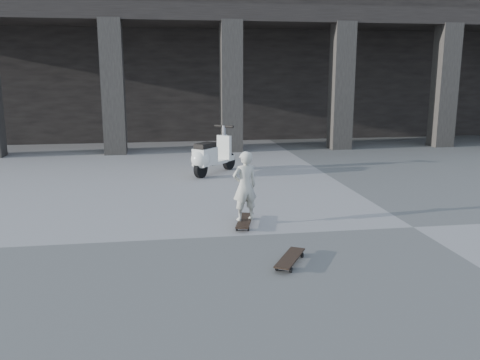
{
  "coord_description": "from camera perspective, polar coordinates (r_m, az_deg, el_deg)",
  "views": [
    {
      "loc": [
        -3.98,
        -7.33,
        2.45
      ],
      "look_at": [
        -2.67,
        1.04,
        0.65
      ],
      "focal_mm": 38.0,
      "sensor_mm": 36.0,
      "label": 1
    }
  ],
  "objects": [
    {
      "name": "scooter",
      "position": [
        12.23,
        -3.56,
        2.62
      ],
      "size": [
        1.21,
        1.37,
        1.17
      ],
      "rotation": [
        0.0,
        0.0,
        0.87
      ],
      "color": "black",
      "rests_on": "ground"
    },
    {
      "name": "longboard",
      "position": [
        8.32,
        0.53,
        -4.62
      ],
      "size": [
        0.44,
        0.91,
        0.09
      ],
      "rotation": [
        0.0,
        0.0,
        1.3
      ],
      "color": "black",
      "rests_on": "ground"
    },
    {
      "name": "colonnade",
      "position": [
        21.48,
        1.84,
        13.55
      ],
      "size": [
        28.0,
        8.82,
        6.0
      ],
      "color": "black",
      "rests_on": "ground"
    },
    {
      "name": "child",
      "position": [
        8.18,
        0.54,
        -0.68
      ],
      "size": [
        0.47,
        0.36,
        1.13
      ],
      "primitive_type": "imported",
      "rotation": [
        0.0,
        0.0,
        3.38
      ],
      "color": "beige",
      "rests_on": "longboard"
    },
    {
      "name": "ground",
      "position": [
        8.69,
        18.87,
        -5.04
      ],
      "size": [
        90.0,
        90.0,
        0.0
      ],
      "primitive_type": "plane",
      "color": "#52524F",
      "rests_on": "ground"
    },
    {
      "name": "skateboard_spare",
      "position": [
        6.72,
        5.63,
        -8.78
      ],
      "size": [
        0.58,
        0.79,
        0.1
      ],
      "rotation": [
        0.0,
        0.0,
        1.04
      ],
      "color": "black",
      "rests_on": "ground"
    }
  ]
}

